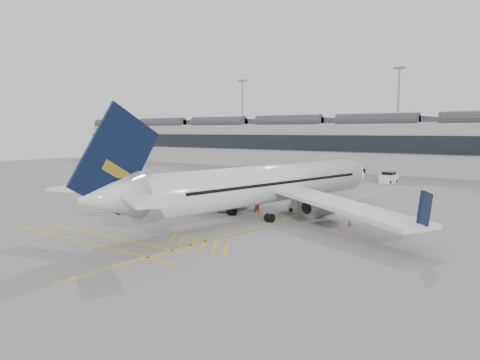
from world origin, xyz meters
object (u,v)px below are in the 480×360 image
Objects in this scene: ramp_agent_b at (257,204)px; airliner_main at (263,185)px; belt_loader at (305,208)px; baggage_cart_a at (226,202)px; pushback_tug at (164,205)px; ramp_agent_a at (257,201)px.

airliner_main is at bearing 135.93° from ramp_agent_b.
ramp_agent_b is at bearing -123.74° from belt_loader.
baggage_cart_a is at bearing -169.04° from airliner_main.
airliner_main is at bearing -102.82° from belt_loader.
baggage_cart_a is at bearing 17.04° from ramp_agent_b.
ramp_agent_b is at bearing 8.98° from pushback_tug.
airliner_main reaches higher than baggage_cart_a.
baggage_cart_a is (-7.61, -4.74, 0.47)m from belt_loader.
belt_loader reaches higher than ramp_agent_a.
airliner_main is 5.56m from ramp_agent_a.
pushback_tug is at bearing -130.07° from belt_loader.
ramp_agent_a is at bearing 49.60° from baggage_cart_a.
baggage_cart_a is 3.59m from ramp_agent_b.
baggage_cart_a reaches higher than ramp_agent_b.
ramp_agent_a is at bearing 139.08° from airliner_main.
airliner_main is 8.10× the size of belt_loader.
baggage_cart_a is 0.77× the size of pushback_tug.
ramp_agent_a is (-6.08, -0.72, 0.33)m from belt_loader.
pushback_tug is (-11.31, -3.94, -2.74)m from airliner_main.
pushback_tug is (-14.09, -8.39, 0.05)m from belt_loader.
ramp_agent_a reaches higher than pushback_tug.
airliner_main is at bearing -16.16° from baggage_cart_a.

